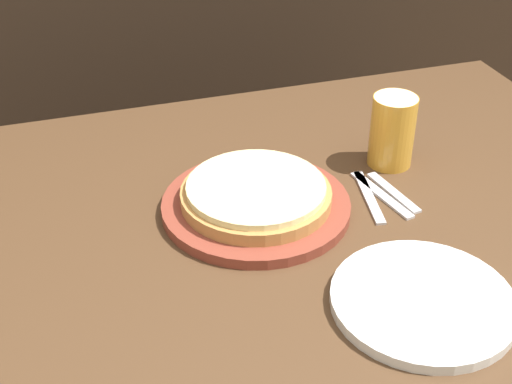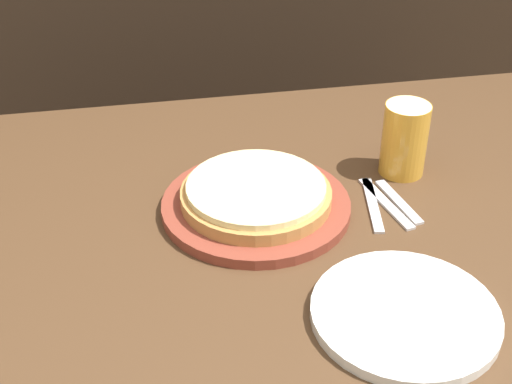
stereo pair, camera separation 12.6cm
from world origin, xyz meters
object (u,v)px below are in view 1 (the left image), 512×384
object	(u,v)px
dinner_plate	(423,301)
beer_glass	(393,128)
pizza_on_board	(256,199)
fork	(369,197)
dinner_knife	(381,195)
spoon	(393,192)

from	to	relation	value
dinner_plate	beer_glass	bearing A→B (deg)	70.42
beer_glass	pizza_on_board	bearing A→B (deg)	-165.34
pizza_on_board	fork	bearing A→B (deg)	-6.58
pizza_on_board	dinner_knife	distance (m)	0.24
spoon	fork	bearing A→B (deg)	180.00
spoon	pizza_on_board	bearing A→B (deg)	174.67
fork	dinner_knife	bearing A→B (deg)	0.00
beer_glass	dinner_knife	distance (m)	0.14
pizza_on_board	fork	xyz separation A→B (m)	(0.21, -0.02, -0.02)
beer_glass	dinner_plate	xyz separation A→B (m)	(-0.14, -0.39, -0.07)
pizza_on_board	beer_glass	size ratio (longest dim) A/B	2.36
beer_glass	dinner_knife	size ratio (longest dim) A/B	0.83
dinner_plate	spoon	size ratio (longest dim) A/B	1.89
beer_glass	fork	distance (m)	0.16
pizza_on_board	beer_glass	world-z (taller)	beer_glass
pizza_on_board	dinner_plate	world-z (taller)	pizza_on_board
pizza_on_board	spoon	world-z (taller)	pizza_on_board
pizza_on_board	spoon	xyz separation A→B (m)	(0.26, -0.02, -0.02)
dinner_knife	spoon	world-z (taller)	same
pizza_on_board	dinner_knife	world-z (taller)	pizza_on_board
beer_glass	fork	world-z (taller)	beer_glass
fork	spoon	xyz separation A→B (m)	(0.05, 0.00, 0.00)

